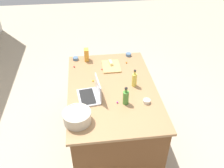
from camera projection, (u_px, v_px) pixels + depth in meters
The scene contains 17 objects.
ground_plane at pixel (112, 139), 3.33m from camera, with size 12.00×12.00×0.00m, color #B7A88E.
island_counter at pixel (112, 115), 3.07m from camera, with size 1.57×1.02×0.90m.
laptop at pixel (92, 94), 2.63m from camera, with size 0.33×0.27×0.22m.
mixing_bowl_large at pixel (77, 117), 2.32m from camera, with size 0.28×0.28×0.12m.
bottle_olive at pixel (126, 97), 2.53m from camera, with size 0.07×0.07×0.21m.
bottle_oil at pixel (134, 80), 2.78m from camera, with size 0.06×0.06×0.21m.
cutting_board at pixel (111, 66), 3.16m from camera, with size 0.30×0.23×0.02m, color tan.
butter_stick_left at pixel (111, 63), 3.18m from camera, with size 0.11×0.04×0.04m, color #F4E58C.
ramekin_small at pixel (147, 101), 2.57m from camera, with size 0.08×0.08×0.04m, color beige.
ramekin_medium at pixel (76, 59), 3.30m from camera, with size 0.08×0.08×0.04m, color slate.
ramekin_wide at pixel (128, 55), 3.39m from camera, with size 0.08×0.08×0.04m, color slate.
candy_bag at pixel (86, 55), 3.25m from camera, with size 0.09×0.06×0.17m, color gold.
candy_0 at pixel (126, 63), 3.23m from camera, with size 0.02×0.02×0.02m, color orange.
candy_1 at pixel (117, 102), 2.57m from camera, with size 0.02×0.02×0.02m, color #CC3399.
candy_2 at pixel (93, 81), 2.89m from camera, with size 0.02×0.02×0.02m, color yellow.
candy_3 at pixel (74, 67), 3.15m from camera, with size 0.02×0.02×0.02m, color red.
candy_4 at pixel (102, 69), 3.10m from camera, with size 0.02×0.02×0.02m, color red.
Camera 1 is at (-2.22, 0.28, 2.59)m, focal length 38.64 mm.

